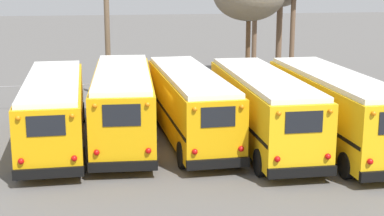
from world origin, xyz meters
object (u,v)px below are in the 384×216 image
at_px(school_bus_1, 123,103).
at_px(utility_pole, 107,23).
at_px(school_bus_0, 54,109).
at_px(school_bus_4, 334,107).
at_px(school_bus_3, 262,107).
at_px(school_bus_2, 190,103).

xyz_separation_m(school_bus_1, utility_pole, (-0.57, 9.51, 2.76)).
relative_size(school_bus_0, school_bus_4, 0.99).
bearing_deg(school_bus_4, school_bus_0, 171.09).
xyz_separation_m(school_bus_1, school_bus_4, (8.98, -2.02, -0.02)).
bearing_deg(school_bus_3, school_bus_2, 155.01).
height_order(school_bus_2, school_bus_3, school_bus_3).
bearing_deg(school_bus_3, school_bus_4, -12.67).
distance_m(school_bus_3, utility_pole, 12.99).
relative_size(school_bus_4, utility_pole, 1.22).
xyz_separation_m(school_bus_1, school_bus_3, (5.98, -1.35, -0.05)).
bearing_deg(school_bus_1, school_bus_2, 0.93).
height_order(school_bus_0, school_bus_1, school_bus_1).
height_order(school_bus_2, school_bus_4, school_bus_4).
xyz_separation_m(school_bus_2, utility_pole, (-3.57, 9.46, 2.85)).
height_order(school_bus_0, utility_pole, utility_pole).
bearing_deg(school_bus_1, school_bus_0, -177.26).
bearing_deg(utility_pole, school_bus_2, -69.35).
distance_m(school_bus_2, school_bus_4, 6.33).
height_order(school_bus_4, utility_pole, utility_pole).
relative_size(school_bus_0, utility_pole, 1.21).
bearing_deg(school_bus_0, utility_pole, 75.95).
relative_size(school_bus_2, utility_pole, 1.22).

